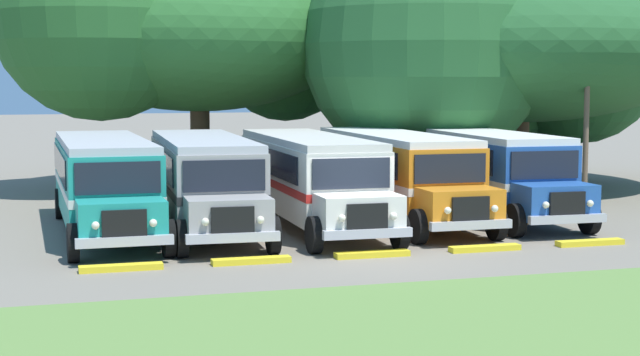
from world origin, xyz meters
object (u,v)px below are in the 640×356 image
(parked_bus_slot_2, at_px, (311,176))
(parked_bus_slot_3, at_px, (397,171))
(parked_bus_slot_1, at_px, (204,178))
(parked_bus_slot_0, at_px, (104,180))
(utility_pole, at_px, (587,111))
(parked_bus_slot_4, at_px, (485,168))
(broad_shade_tree, at_px, (181,30))
(secondary_tree, at_px, (497,51))

(parked_bus_slot_2, height_order, parked_bus_slot_3, same)
(parked_bus_slot_1, bearing_deg, parked_bus_slot_0, -90.96)
(parked_bus_slot_1, bearing_deg, utility_pole, 98.73)
(parked_bus_slot_0, distance_m, parked_bus_slot_4, 12.76)
(parked_bus_slot_0, height_order, broad_shade_tree, broad_shade_tree)
(parked_bus_slot_2, height_order, parked_bus_slot_4, same)
(utility_pole, bearing_deg, broad_shade_tree, 141.57)
(parked_bus_slot_4, bearing_deg, parked_bus_slot_2, -80.31)
(parked_bus_slot_0, height_order, parked_bus_slot_4, same)
(parked_bus_slot_4, height_order, broad_shade_tree, broad_shade_tree)
(parked_bus_slot_2, height_order, utility_pole, utility_pole)
(parked_bus_slot_3, bearing_deg, parked_bus_slot_2, -78.71)
(parked_bus_slot_1, relative_size, utility_pole, 1.69)
(parked_bus_slot_3, bearing_deg, parked_bus_slot_1, -87.43)
(parked_bus_slot_0, xyz_separation_m, utility_pole, (17.27, 1.35, 1.88))
(parked_bus_slot_0, distance_m, broad_shade_tree, 13.48)
(parked_bus_slot_0, bearing_deg, parked_bus_slot_4, 90.90)
(parked_bus_slot_4, distance_m, utility_pole, 4.98)
(parked_bus_slot_3, xyz_separation_m, secondary_tree, (7.66, 8.19, 4.22))
(parked_bus_slot_4, relative_size, secondary_tree, 0.61)
(parked_bus_slot_2, relative_size, secondary_tree, 0.61)
(parked_bus_slot_0, xyz_separation_m, parked_bus_slot_1, (3.01, -0.19, 0.00))
(utility_pole, bearing_deg, secondary_tree, 91.32)
(parked_bus_slot_2, xyz_separation_m, parked_bus_slot_4, (6.44, 0.89, 0.00))
(parked_bus_slot_2, relative_size, broad_shade_tree, 0.69)
(parked_bus_slot_0, bearing_deg, broad_shade_tree, 160.14)
(utility_pole, bearing_deg, parked_bus_slot_1, -173.86)
(broad_shade_tree, xyz_separation_m, utility_pole, (13.17, -10.45, -3.20))
(parked_bus_slot_2, bearing_deg, parked_bus_slot_0, -93.86)
(parked_bus_slot_2, bearing_deg, utility_pole, 100.74)
(parked_bus_slot_3, bearing_deg, secondary_tree, 137.13)
(utility_pole, bearing_deg, parked_bus_slot_4, -167.56)
(parked_bus_slot_3, distance_m, broad_shade_tree, 13.84)
(parked_bus_slot_4, bearing_deg, secondary_tree, 153.04)
(parked_bus_slot_2, relative_size, utility_pole, 1.69)
(parked_bus_slot_4, relative_size, broad_shade_tree, 0.69)
(parked_bus_slot_0, relative_size, broad_shade_tree, 0.69)
(parked_bus_slot_1, height_order, parked_bus_slot_4, same)
(parked_bus_slot_4, xyz_separation_m, secondary_tree, (4.35, 7.91, 4.22))
(parked_bus_slot_0, bearing_deg, parked_bus_slot_3, 89.78)
(parked_bus_slot_3, distance_m, utility_pole, 8.14)
(parked_bus_slot_1, bearing_deg, parked_bus_slot_3, 94.94)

